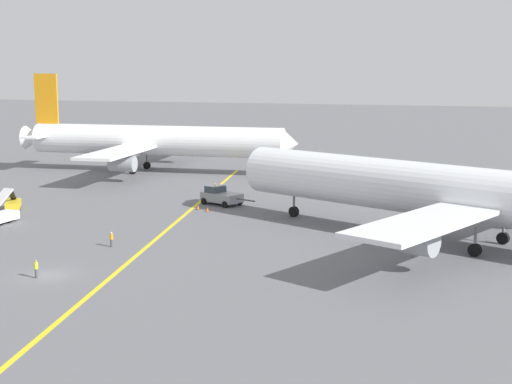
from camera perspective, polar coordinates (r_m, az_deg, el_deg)
ground_plane at (r=69.96m, az=-15.80°, el=-6.20°), size 600.00×600.00×0.00m
taxiway_stripe at (r=76.31m, az=-8.91°, el=-4.61°), size 17.11×118.91×0.01m
airliner_at_gate_left at (r=132.27m, az=-7.88°, el=3.92°), size 51.20×44.32×17.29m
airliner_being_pushed at (r=80.28m, az=15.56°, el=-0.17°), size 56.54×41.65×15.91m
pushback_tug at (r=100.96m, az=-2.72°, el=-0.29°), size 8.51×5.04×2.82m
gse_stair_truck_yellow at (r=93.80m, az=-19.11°, el=-1.71°), size 2.49×4.80×4.06m
gse_belt_loader_portside at (r=102.19m, az=-18.21°, el=-0.86°), size 3.54×4.89×3.02m
ground_crew_wing_walker_right at (r=78.98m, az=-11.07°, el=-3.58°), size 0.36×0.48×1.59m
ground_crew_ramp_agent_by_cones at (r=69.16m, az=-16.58°, el=-5.68°), size 0.36×0.48×1.66m
traffic_cone_nose_right at (r=96.08m, az=-3.77°, el=-1.37°), size 0.44×0.44×0.60m
traffic_cone_wingtip_starboard at (r=97.66m, az=-4.49°, el=-1.20°), size 0.44×0.44×0.60m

